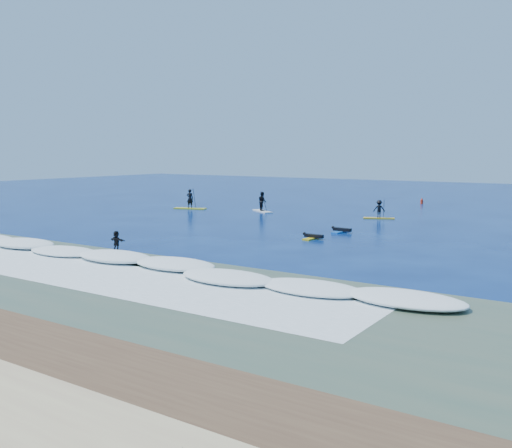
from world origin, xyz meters
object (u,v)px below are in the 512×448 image
Objects in this scene: prone_paddler_near at (313,237)px; marker_buoy at (422,201)px; sup_paddler_left at (190,202)px; sup_paddler_right at (379,210)px; prone_paddler_far at (341,230)px; sup_paddler_center at (262,203)px; wave_surfer at (117,243)px.

prone_paddler_near is 29.44m from marker_buoy.
sup_paddler_left reaches higher than sup_paddler_right.
sup_paddler_right reaches higher than prone_paddler_near.
prone_paddler_near is (0.59, -13.36, -0.59)m from sup_paddler_right.
sup_paddler_left is 4.82× the size of marker_buoy.
prone_paddler_far is at bearing -1.52° from prone_paddler_near.
marker_buoy is at bearing 92.87° from sup_paddler_center.
sup_paddler_right is 3.82× the size of marker_buoy.
prone_paddler_near is 3.91m from prone_paddler_far.
sup_paddler_right is 1.40× the size of prone_paddler_near.
sup_paddler_center is at bearing 160.97° from sup_paddler_right.
prone_paddler_near is at bearing -86.36° from marker_buoy.
prone_paddler_near is at bearing -11.30° from sup_paddler_center.
sup_paddler_left is at bearing 75.57° from prone_paddler_far.
sup_paddler_right is at bearing 38.14° from sup_paddler_center.
sup_paddler_left is 7.81m from sup_paddler_center.
sup_paddler_center is at bearing 104.36° from wave_surfer.
prone_paddler_far is (0.84, -9.46, -0.59)m from sup_paddler_right.
sup_paddler_center reaches higher than prone_paddler_near.
prone_paddler_far is at bearing -107.42° from sup_paddler_right.
prone_paddler_far is (0.25, 3.90, 0.00)m from prone_paddler_near.
marker_buoy is (17.96, 18.54, -0.42)m from sup_paddler_left.
sup_paddler_right is at bearing 4.65° from prone_paddler_near.
wave_surfer is at bearing -41.59° from sup_paddler_center.
prone_paddler_far is (20.08, -6.94, -0.59)m from sup_paddler_left.
sup_paddler_left is 1.70× the size of prone_paddler_far.
sup_paddler_left is 22.61m from prone_paddler_near.
prone_paddler_near is at bearing 62.10° from wave_surfer.
wave_surfer is (-5.71, -24.96, 0.00)m from sup_paddler_right.
sup_paddler_left is at bearing -131.94° from sup_paddler_center.
sup_paddler_left reaches higher than prone_paddler_near.
sup_paddler_center is 1.54× the size of prone_paddler_far.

